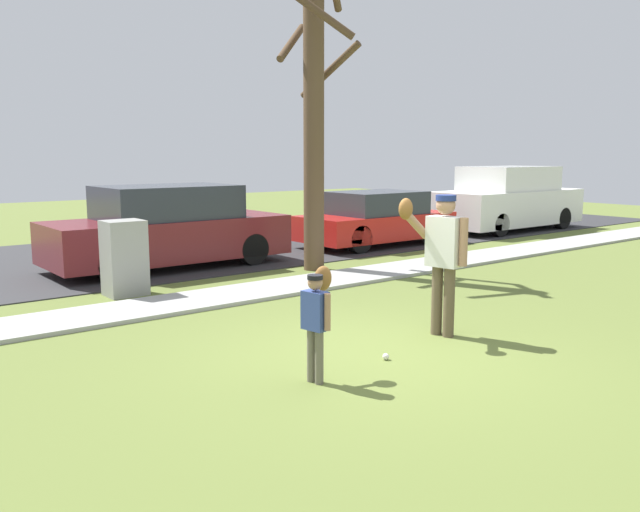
{
  "coord_description": "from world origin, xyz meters",
  "views": [
    {
      "loc": [
        -5.02,
        -5.3,
        2.26
      ],
      "look_at": [
        -0.0,
        1.03,
        1.0
      ],
      "focal_mm": 36.75,
      "sensor_mm": 36.0,
      "label": 1
    }
  ],
  "objects_px": {
    "utility_cabinet": "(124,258)",
    "parked_van_white": "(508,200)",
    "baseball": "(386,357)",
    "parked_suv_maroon": "(168,228)",
    "person_adult": "(442,249)",
    "street_tree_near": "(314,107)",
    "person_child": "(317,309)",
    "parked_hatchback_red": "(376,219)"
  },
  "relations": [
    {
      "from": "utility_cabinet",
      "to": "parked_van_white",
      "type": "height_order",
      "value": "parked_van_white"
    },
    {
      "from": "parked_suv_maroon",
      "to": "street_tree_near",
      "type": "bearing_deg",
      "value": 137.02
    },
    {
      "from": "person_adult",
      "to": "baseball",
      "type": "height_order",
      "value": "person_adult"
    },
    {
      "from": "person_adult",
      "to": "person_child",
      "type": "bearing_deg",
      "value": -0.47
    },
    {
      "from": "baseball",
      "to": "person_adult",
      "type": "bearing_deg",
      "value": 13.35
    },
    {
      "from": "baseball",
      "to": "utility_cabinet",
      "type": "height_order",
      "value": "utility_cabinet"
    },
    {
      "from": "person_adult",
      "to": "person_child",
      "type": "distance_m",
      "value": 2.27
    },
    {
      "from": "baseball",
      "to": "parked_van_white",
      "type": "relative_size",
      "value": 0.01
    },
    {
      "from": "person_child",
      "to": "parked_van_white",
      "type": "relative_size",
      "value": 0.23
    },
    {
      "from": "parked_hatchback_red",
      "to": "parked_van_white",
      "type": "distance_m",
      "value": 5.33
    },
    {
      "from": "parked_van_white",
      "to": "street_tree_near",
      "type": "bearing_deg",
      "value": 11.19
    },
    {
      "from": "person_adult",
      "to": "parked_suv_maroon",
      "type": "relative_size",
      "value": 0.38
    },
    {
      "from": "baseball",
      "to": "parked_suv_maroon",
      "type": "height_order",
      "value": "parked_suv_maroon"
    },
    {
      "from": "utility_cabinet",
      "to": "parked_van_white",
      "type": "bearing_deg",
      "value": 7.6
    },
    {
      "from": "parked_hatchback_red",
      "to": "baseball",
      "type": "bearing_deg",
      "value": 47.45
    },
    {
      "from": "parked_suv_maroon",
      "to": "utility_cabinet",
      "type": "bearing_deg",
      "value": 49.04
    },
    {
      "from": "utility_cabinet",
      "to": "parked_van_white",
      "type": "distance_m",
      "value": 12.57
    },
    {
      "from": "baseball",
      "to": "parked_hatchback_red",
      "type": "distance_m",
      "value": 9.19
    },
    {
      "from": "baseball",
      "to": "parked_suv_maroon",
      "type": "xyz_separation_m",
      "value": [
        0.76,
        7.02,
        0.75
      ]
    },
    {
      "from": "utility_cabinet",
      "to": "street_tree_near",
      "type": "xyz_separation_m",
      "value": [
        3.84,
        -0.04,
        2.54
      ]
    },
    {
      "from": "person_child",
      "to": "utility_cabinet",
      "type": "bearing_deg",
      "value": 80.34
    },
    {
      "from": "baseball",
      "to": "parked_van_white",
      "type": "height_order",
      "value": "parked_van_white"
    },
    {
      "from": "street_tree_near",
      "to": "parked_van_white",
      "type": "relative_size",
      "value": 1.19
    },
    {
      "from": "parked_van_white",
      "to": "utility_cabinet",
      "type": "bearing_deg",
      "value": 7.6
    },
    {
      "from": "baseball",
      "to": "street_tree_near",
      "type": "height_order",
      "value": "street_tree_near"
    },
    {
      "from": "utility_cabinet",
      "to": "street_tree_near",
      "type": "relative_size",
      "value": 0.2
    },
    {
      "from": "person_child",
      "to": "street_tree_near",
      "type": "xyz_separation_m",
      "value": [
        3.91,
        5.06,
        2.42
      ]
    },
    {
      "from": "person_child",
      "to": "parked_suv_maroon",
      "type": "xyz_separation_m",
      "value": [
        1.76,
        7.06,
        0.06
      ]
    },
    {
      "from": "person_adult",
      "to": "baseball",
      "type": "relative_size",
      "value": 23.88
    },
    {
      "from": "person_child",
      "to": "baseball",
      "type": "relative_size",
      "value": 15.24
    },
    {
      "from": "person_child",
      "to": "parked_hatchback_red",
      "type": "relative_size",
      "value": 0.28
    },
    {
      "from": "person_child",
      "to": "street_tree_near",
      "type": "distance_m",
      "value": 6.83
    },
    {
      "from": "person_adult",
      "to": "utility_cabinet",
      "type": "distance_m",
      "value": 5.26
    },
    {
      "from": "person_child",
      "to": "utility_cabinet",
      "type": "height_order",
      "value": "utility_cabinet"
    },
    {
      "from": "baseball",
      "to": "parked_suv_maroon",
      "type": "relative_size",
      "value": 0.02
    },
    {
      "from": "person_child",
      "to": "parked_suv_maroon",
      "type": "height_order",
      "value": "parked_suv_maroon"
    },
    {
      "from": "street_tree_near",
      "to": "parked_suv_maroon",
      "type": "bearing_deg",
      "value": 137.02
    },
    {
      "from": "person_adult",
      "to": "person_child",
      "type": "height_order",
      "value": "person_adult"
    },
    {
      "from": "street_tree_near",
      "to": "parked_van_white",
      "type": "distance_m",
      "value": 9.07
    },
    {
      "from": "person_child",
      "to": "street_tree_near",
      "type": "bearing_deg",
      "value": 43.4
    },
    {
      "from": "person_adult",
      "to": "street_tree_near",
      "type": "distance_m",
      "value": 5.43
    },
    {
      "from": "person_adult",
      "to": "parked_hatchback_red",
      "type": "height_order",
      "value": "person_adult"
    }
  ]
}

